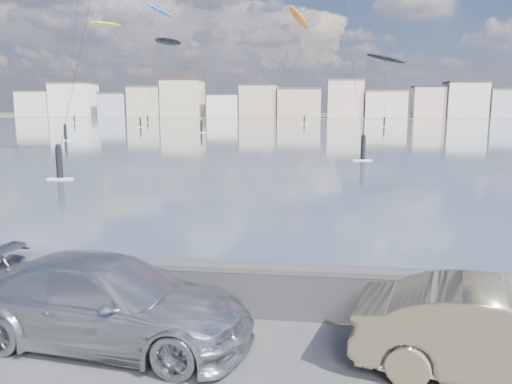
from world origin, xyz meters
TOP-DOWN VIEW (x-y plane):
  - bay_water at (0.00, 91.50)m, footprint 500.00×177.00m
  - far_shore_strip at (0.00, 200.00)m, footprint 500.00×60.00m
  - seawall at (0.00, 2.70)m, footprint 400.00×0.36m
  - far_buildings at (1.31, 186.00)m, footprint 240.79×13.26m
  - car_silver at (-1.19, 1.31)m, footprint 5.24×2.64m
  - car_champagne at (5.06, 0.81)m, footprint 4.56×2.52m
  - kitesurfer_0 at (-30.21, 98.96)m, footprint 9.97×14.55m
  - kitesurfer_3 at (-3.71, 120.71)m, footprint 6.66×13.15m
  - kitesurfer_5 at (-55.84, 126.77)m, footprint 7.63×19.00m
  - kitesurfer_10 at (-41.25, 129.12)m, footprint 6.91×13.75m
  - kitesurfer_14 at (15.93, 108.07)m, footprint 9.35×13.36m

SIDE VIEW (x-z plane):
  - bay_water at x=0.00m, z-range 0.01..0.01m
  - far_shore_strip at x=0.00m, z-range 0.01..0.01m
  - seawall at x=0.00m, z-range 0.04..1.12m
  - car_champagne at x=5.06m, z-range 0.00..1.42m
  - car_silver at x=-1.19m, z-range 0.00..1.46m
  - far_buildings at x=1.31m, z-range -1.27..13.33m
  - kitesurfer_14 at x=15.93m, z-range 6.16..22.30m
  - kitesurfer_0 at x=-30.21m, z-range 7.81..27.04m
  - kitesurfer_3 at x=-3.71m, z-range 11.08..39.38m
  - kitesurfer_5 at x=-55.84m, z-range 12.35..39.03m
  - kitesurfer_10 at x=-41.25m, z-range 13.36..44.61m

